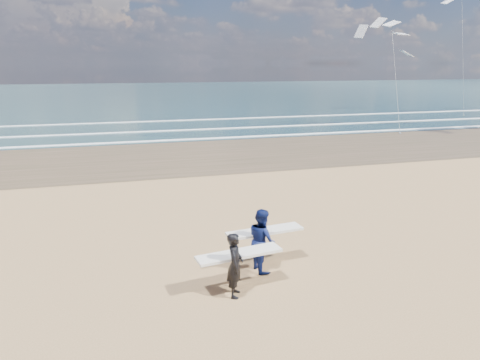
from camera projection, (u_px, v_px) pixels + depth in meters
name	position (u px, v px, depth m)	size (l,w,h in m)	color
wet_sand_strip	(429.00, 140.00, 31.85)	(220.00, 12.00, 0.01)	#473D26
ocean	(239.00, 93.00, 82.09)	(220.00, 100.00, 0.02)	#1B363C
foam_breakers	(359.00, 122.00, 41.23)	(220.00, 11.70, 0.05)	white
surfer_near	(236.00, 263.00, 10.40)	(2.25, 1.11, 1.64)	black
surfer_far	(262.00, 239.00, 11.69)	(2.24, 1.19, 1.76)	#0D184D
kite_1	(395.00, 63.00, 35.84)	(5.84, 4.74, 9.95)	slate
kite_5	(463.00, 41.00, 46.99)	(5.08, 4.66, 15.13)	slate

